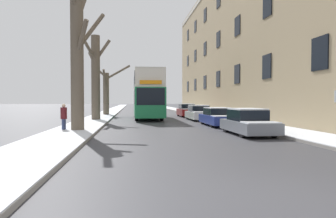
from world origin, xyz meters
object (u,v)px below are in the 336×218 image
(bare_tree_left_0, at_px, (78,60))
(pedestrian_left_sidewalk, at_px, (64,117))
(bare_tree_left_2, at_px, (107,91))
(double_decker_bus, at_px, (147,93))
(bare_tree_left_1, at_px, (96,76))
(parked_car_2, at_px, (199,113))
(parked_car_1, at_px, (218,117))
(parked_car_0, at_px, (248,123))
(parked_car_3, at_px, (187,111))

(bare_tree_left_0, bearing_deg, pedestrian_left_sidewalk, 169.38)
(bare_tree_left_2, height_order, double_decker_bus, bare_tree_left_2)
(bare_tree_left_1, height_order, pedestrian_left_sidewalk, bare_tree_left_1)
(bare_tree_left_1, xyz_separation_m, parked_car_2, (9.28, 0.19, -3.30))
(parked_car_1, bearing_deg, parked_car_0, -90.00)
(bare_tree_left_0, height_order, bare_tree_left_1, bare_tree_left_0)
(bare_tree_left_1, bearing_deg, parked_car_0, -51.38)
(bare_tree_left_1, xyz_separation_m, parked_car_1, (9.28, -5.99, -3.34))
(bare_tree_left_2, height_order, parked_car_3, bare_tree_left_2)
(parked_car_2, xyz_separation_m, parked_car_3, (0.00, 6.04, 0.03))
(bare_tree_left_1, height_order, parked_car_0, bare_tree_left_1)
(parked_car_1, bearing_deg, bare_tree_left_1, 147.18)
(parked_car_3, distance_m, pedestrian_left_sidewalk, 18.39)
(bare_tree_left_1, height_order, parked_car_3, bare_tree_left_1)
(pedestrian_left_sidewalk, bearing_deg, bare_tree_left_2, 7.68)
(parked_car_0, relative_size, parked_car_1, 0.96)
(bare_tree_left_0, height_order, double_decker_bus, bare_tree_left_0)
(bare_tree_left_2, bearing_deg, bare_tree_left_0, -90.05)
(parked_car_2, relative_size, pedestrian_left_sidewalk, 2.78)
(bare_tree_left_1, relative_size, bare_tree_left_2, 1.22)
(bare_tree_left_1, bearing_deg, bare_tree_left_2, 89.14)
(bare_tree_left_0, xyz_separation_m, double_decker_bus, (4.56, 12.73, -1.55))
(bare_tree_left_1, height_order, double_decker_bus, bare_tree_left_1)
(bare_tree_left_1, xyz_separation_m, double_decker_bus, (4.69, 3.36, -1.37))
(parked_car_2, distance_m, pedestrian_left_sidewalk, 13.72)
(double_decker_bus, bearing_deg, parked_car_2, -34.65)
(parked_car_0, xyz_separation_m, parked_car_1, (-0.00, 5.63, -0.02))
(parked_car_1, xyz_separation_m, pedestrian_left_sidewalk, (-10.00, -3.22, 0.28))
(parked_car_2, bearing_deg, parked_car_1, -90.00)
(parked_car_1, distance_m, parked_car_2, 6.17)
(bare_tree_left_0, distance_m, parked_car_2, 13.68)
(parked_car_0, xyz_separation_m, parked_car_2, (-0.00, 11.80, 0.01))
(pedestrian_left_sidewalk, bearing_deg, double_decker_bus, -12.97)
(parked_car_1, bearing_deg, parked_car_2, 90.00)
(parked_car_0, height_order, parked_car_2, parked_car_2)
(bare_tree_left_2, distance_m, pedestrian_left_sidewalk, 18.87)
(pedestrian_left_sidewalk, bearing_deg, parked_car_2, -36.48)
(parked_car_3, relative_size, pedestrian_left_sidewalk, 2.56)
(double_decker_bus, height_order, parked_car_1, double_decker_bus)
(bare_tree_left_0, xyz_separation_m, pedestrian_left_sidewalk, (-0.85, 0.16, -3.24))
(parked_car_0, relative_size, parked_car_3, 1.03)
(parked_car_1, relative_size, pedestrian_left_sidewalk, 2.76)
(bare_tree_left_0, height_order, bare_tree_left_2, bare_tree_left_0)
(bare_tree_left_1, relative_size, parked_car_1, 1.67)
(bare_tree_left_1, xyz_separation_m, bare_tree_left_2, (0.14, 9.53, -1.01))
(bare_tree_left_1, height_order, bare_tree_left_2, bare_tree_left_1)
(parked_car_0, distance_m, parked_car_2, 11.80)
(parked_car_0, height_order, parked_car_1, parked_car_0)
(parked_car_1, height_order, pedestrian_left_sidewalk, pedestrian_left_sidewalk)
(parked_car_1, xyz_separation_m, parked_car_2, (0.00, 6.17, 0.03))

